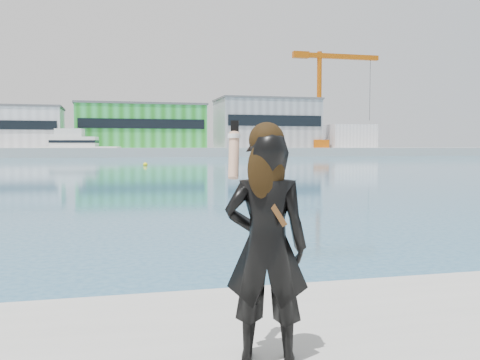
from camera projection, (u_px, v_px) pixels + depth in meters
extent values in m
cube|color=#9E9E99|center=(107.00, 152.00, 129.94)|extent=(320.00, 40.00, 2.00)
cube|color=silver|center=(8.00, 128.00, 122.28)|extent=(24.00, 15.00, 9.00)
cube|color=black|center=(1.00, 125.00, 114.90)|extent=(22.80, 0.20, 1.98)
cube|color=#59595B|center=(7.00, 107.00, 121.98)|extent=(24.48, 15.30, 0.50)
cube|color=green|center=(140.00, 127.00, 129.60)|extent=(30.00, 16.00, 10.00)
cube|color=black|center=(143.00, 124.00, 121.73)|extent=(28.50, 0.20, 2.20)
cube|color=#59595B|center=(140.00, 105.00, 129.27)|extent=(30.60, 16.32, 0.50)
cube|color=gray|center=(266.00, 124.00, 137.37)|extent=(25.00, 15.00, 12.00)
cube|color=black|center=(276.00, 121.00, 129.98)|extent=(23.75, 0.20, 2.64)
cube|color=#59595B|center=(266.00, 100.00, 136.99)|extent=(25.50, 15.30, 0.50)
cube|color=silver|center=(348.00, 136.00, 141.01)|extent=(12.00, 10.00, 6.00)
cube|color=#D05B0C|center=(319.00, 144.00, 134.82)|extent=(4.00, 4.00, 2.00)
cylinder|color=#D05B0C|center=(319.00, 96.00, 134.07)|extent=(1.20, 1.20, 22.00)
cube|color=#D05B0C|center=(342.00, 57.00, 134.92)|extent=(20.00, 1.20, 1.20)
cube|color=#D05B0C|center=(301.00, 55.00, 132.23)|extent=(4.00, 1.60, 1.60)
cylinder|color=black|center=(370.00, 89.00, 137.38)|extent=(0.10, 0.10, 16.00)
cylinder|color=silver|center=(202.00, 131.00, 126.31)|extent=(0.16, 0.16, 8.00)
cube|color=#F0400E|center=(205.00, 116.00, 126.25)|extent=(1.20, 0.04, 0.80)
cube|color=silver|center=(79.00, 152.00, 115.15)|extent=(17.83, 8.03, 2.30)
cube|color=silver|center=(74.00, 142.00, 114.96)|extent=(10.17, 5.80, 2.11)
cube|color=silver|center=(70.00, 133.00, 114.79)|extent=(6.27, 4.31, 1.72)
cube|color=black|center=(74.00, 142.00, 114.96)|extent=(10.38, 5.93, 0.57)
cylinder|color=silver|center=(70.00, 124.00, 114.68)|extent=(0.15, 0.15, 1.91)
sphere|color=#FFED0D|center=(145.00, 166.00, 62.06)|extent=(0.50, 0.50, 0.50)
imported|color=black|center=(266.00, 247.00, 3.48)|extent=(0.63, 0.51, 1.49)
sphere|color=black|center=(267.00, 140.00, 3.41)|extent=(0.23, 0.23, 0.23)
ellipsoid|color=black|center=(266.00, 170.00, 3.38)|extent=(0.25, 0.13, 0.40)
cylinder|color=tan|center=(234.00, 155.00, 3.55)|extent=(0.12, 0.19, 0.32)
cylinder|color=white|center=(234.00, 136.00, 3.59)|extent=(0.09, 0.09, 0.03)
cube|color=black|center=(235.00, 129.00, 3.62)|extent=(0.06, 0.03, 0.11)
cube|color=#4C2D14|center=(271.00, 203.00, 3.37)|extent=(0.20, 0.08, 0.31)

